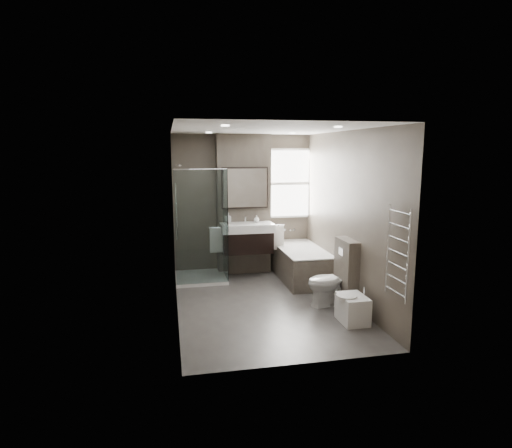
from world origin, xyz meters
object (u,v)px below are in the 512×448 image
object	(u,v)px
toilet	(331,282)
bidet	(352,308)
bathtub	(301,262)
vanity	(247,238)

from	to	relation	value
toilet	bidet	size ratio (longest dim) A/B	1.49
bidet	bathtub	bearing A→B (deg)	92.53
vanity	bidet	bearing A→B (deg)	-66.72
bathtub	bidet	distance (m)	2.04
bathtub	toilet	distance (m)	1.34
toilet	bathtub	bearing A→B (deg)	173.41
toilet	bidet	bearing A→B (deg)	-4.82
vanity	bidet	distance (m)	2.62
bidet	vanity	bearing A→B (deg)	113.28
bathtub	toilet	size ratio (longest dim) A/B	2.21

